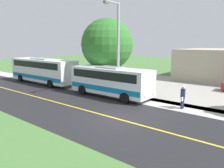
{
  "coord_description": "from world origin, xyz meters",
  "views": [
    {
      "loc": [
        10.7,
        8.39,
        4.8
      ],
      "look_at": [
        -3.5,
        -3.24,
        1.4
      ],
      "focal_mm": 35.37,
      "sensor_mm": 36.0,
      "label": 1
    }
  ],
  "objects_px": {
    "tree_curbside": "(107,45)",
    "street_light_pole": "(117,46)",
    "transit_bus_rear": "(43,70)",
    "shuttle_bus_front": "(110,80)",
    "pedestrian_with_bags": "(183,96)"
  },
  "relations": [
    {
      "from": "transit_bus_rear",
      "to": "pedestrian_with_bags",
      "type": "height_order",
      "value": "transit_bus_rear"
    },
    {
      "from": "transit_bus_rear",
      "to": "tree_curbside",
      "type": "height_order",
      "value": "tree_curbside"
    },
    {
      "from": "street_light_pole",
      "to": "tree_curbside",
      "type": "height_order",
      "value": "street_light_pole"
    },
    {
      "from": "street_light_pole",
      "to": "shuttle_bus_front",
      "type": "bearing_deg",
      "value": -49.35
    },
    {
      "from": "shuttle_bus_front",
      "to": "transit_bus_rear",
      "type": "distance_m",
      "value": 10.68
    },
    {
      "from": "tree_curbside",
      "to": "street_light_pole",
      "type": "bearing_deg",
      "value": 53.1
    },
    {
      "from": "pedestrian_with_bags",
      "to": "tree_curbside",
      "type": "bearing_deg",
      "value": -104.8
    },
    {
      "from": "transit_bus_rear",
      "to": "street_light_pole",
      "type": "height_order",
      "value": "street_light_pole"
    },
    {
      "from": "transit_bus_rear",
      "to": "pedestrian_with_bags",
      "type": "xyz_separation_m",
      "value": [
        -0.35,
        17.3,
        -0.74
      ]
    },
    {
      "from": "transit_bus_rear",
      "to": "street_light_pole",
      "type": "relative_size",
      "value": 1.24
    },
    {
      "from": "shuttle_bus_front",
      "to": "transit_bus_rear",
      "type": "bearing_deg",
      "value": -90.36
    },
    {
      "from": "shuttle_bus_front",
      "to": "street_light_pole",
      "type": "xyz_separation_m",
      "value": [
        -0.41,
        0.48,
        3.05
      ]
    },
    {
      "from": "transit_bus_rear",
      "to": "tree_curbside",
      "type": "relative_size",
      "value": 1.38
    },
    {
      "from": "shuttle_bus_front",
      "to": "pedestrian_with_bags",
      "type": "distance_m",
      "value": 6.67
    },
    {
      "from": "tree_curbside",
      "to": "transit_bus_rear",
      "type": "bearing_deg",
      "value": -69.85
    }
  ]
}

